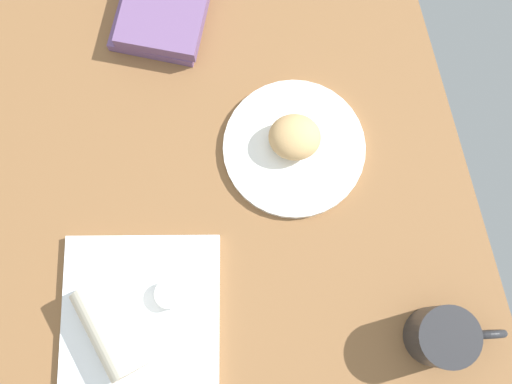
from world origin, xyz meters
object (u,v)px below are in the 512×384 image
object	(u,v)px
round_plate	(294,148)
coffee_mug	(444,337)
scone_pastry	(295,137)
book_stack	(165,3)
square_plate	(141,314)
breakfast_wrap	(110,329)
sauce_cup	(170,294)

from	to	relation	value
round_plate	coffee_mug	world-z (taller)	coffee_mug
scone_pastry	book_stack	distance (cm)	33.33
square_plate	book_stack	xyz separation A→B (cm)	(51.32, -13.53, 1.48)
scone_pastry	breakfast_wrap	bearing A→B (deg)	124.99
square_plate	book_stack	world-z (taller)	book_stack
round_plate	book_stack	world-z (taller)	book_stack
sauce_cup	coffee_mug	world-z (taller)	coffee_mug
book_stack	coffee_mug	world-z (taller)	coffee_mug
round_plate	book_stack	size ratio (longest dim) A/B	0.94
coffee_mug	breakfast_wrap	bearing A→B (deg)	76.63
square_plate	breakfast_wrap	world-z (taller)	breakfast_wrap
scone_pastry	book_stack	xyz separation A→B (cm)	(28.98, 16.35, -1.95)
square_plate	sauce_cup	bearing A→B (deg)	-70.10
scone_pastry	coffee_mug	size ratio (longest dim) A/B	0.59
round_plate	coffee_mug	size ratio (longest dim) A/B	1.65
scone_pastry	round_plate	bearing A→B (deg)	174.29
round_plate	scone_pastry	bearing A→B (deg)	-5.71
round_plate	breakfast_wrap	distance (cm)	41.29
scone_pastry	square_plate	xyz separation A→B (cm)	(-22.34, 29.89, -3.43)
round_plate	book_stack	bearing A→B (deg)	28.63
scone_pastry	sauce_cup	size ratio (longest dim) A/B	1.88
sauce_cup	book_stack	bearing A→B (deg)	-9.51
sauce_cup	square_plate	bearing A→B (deg)	109.90
breakfast_wrap	book_stack	size ratio (longest dim) A/B	0.57
book_stack	coffee_mug	bearing A→B (deg)	-154.16
scone_pastry	coffee_mug	bearing A→B (deg)	-157.27
scone_pastry	breakfast_wrap	world-z (taller)	breakfast_wrap
square_plate	coffee_mug	xyz separation A→B (cm)	(-13.16, -44.76, 4.28)
square_plate	sauce_cup	distance (cm)	5.94
breakfast_wrap	coffee_mug	world-z (taller)	coffee_mug
square_plate	sauce_cup	size ratio (longest dim) A/B	5.46
scone_pastry	sauce_cup	xyz separation A→B (cm)	(-20.43, 24.63, -1.42)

